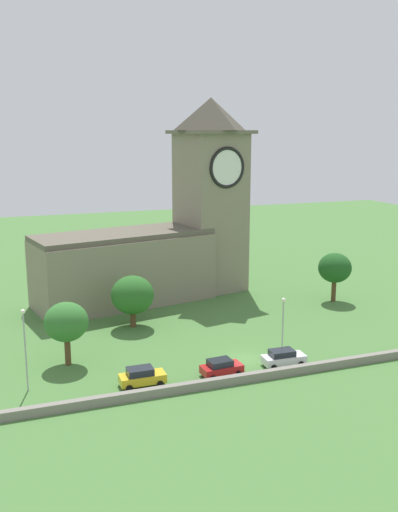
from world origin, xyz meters
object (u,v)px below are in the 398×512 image
object	(u,v)px
car_yellow	(142,377)
car_white	(283,357)
streetlamp_west_end	(25,338)
streetlamp_west_mid	(283,316)
church	(167,232)
tree_by_tower	(132,295)
tree_riverside_east	(66,322)
car_red	(221,367)
tree_churchyard	(335,268)

from	to	relation	value
car_yellow	car_white	xyz separation A→B (m)	(14.71, -0.28, -0.06)
streetlamp_west_end	streetlamp_west_mid	size ratio (longest dim) A/B	1.25
church	car_white	world-z (taller)	church
car_white	tree_by_tower	world-z (taller)	tree_by_tower
tree_by_tower	tree_riverside_east	size ratio (longest dim) A/B	0.97
church	car_yellow	bearing A→B (deg)	-111.39
car_yellow	streetlamp_west_mid	world-z (taller)	streetlamp_west_mid
car_yellow	car_red	size ratio (longest dim) A/B	1.04
car_red	tree_riverside_east	xyz separation A→B (m)	(-13.68, 7.87, 3.69)
tree_churchyard	car_yellow	bearing A→B (deg)	-151.53
car_yellow	tree_by_tower	bearing A→B (deg)	79.15
tree_riverside_east	tree_by_tower	bearing A→B (deg)	45.25
church	car_red	xyz separation A→B (m)	(-3.24, -28.70, -8.55)
car_yellow	streetlamp_west_end	xyz separation A→B (m)	(-10.12, 2.58, 4.23)
streetlamp_west_mid	tree_churchyard	size ratio (longest dim) A/B	0.91
car_white	tree_churchyard	bearing A→B (deg)	45.50
tree_churchyard	church	bearing A→B (deg)	152.66
streetlamp_west_end	tree_by_tower	world-z (taller)	streetlamp_west_end
streetlamp_west_end	car_red	bearing A→B (deg)	-9.51
car_yellow	tree_riverside_east	xyz separation A→B (m)	(-5.83, 7.45, 3.63)
church	car_white	size ratio (longest dim) A/B	7.21
tree_riverside_east	church	bearing A→B (deg)	50.93
streetlamp_west_mid	tree_by_tower	xyz separation A→B (m)	(-12.86, 14.08, -0.24)
car_red	church	bearing A→B (deg)	83.57
car_white	tree_churchyard	distance (m)	25.11
car_yellow	tree_by_tower	distance (m)	17.11
streetlamp_west_end	tree_by_tower	xyz separation A→B (m)	(13.28, 13.94, -1.13)
car_red	car_white	bearing A→B (deg)	1.20
car_yellow	streetlamp_west_mid	bearing A→B (deg)	8.66
car_red	streetlamp_west_mid	distance (m)	9.32
church	streetlamp_west_mid	distance (m)	26.81
car_red	tree_riverside_east	distance (m)	16.21
streetlamp_west_end	tree_churchyard	bearing A→B (deg)	19.35
church	streetlamp_west_end	size ratio (longest dim) A/B	4.14
car_red	streetlamp_west_mid	xyz separation A→B (m)	(8.19, 2.87, 3.41)
car_yellow	car_red	bearing A→B (deg)	-3.11
car_white	tree_riverside_east	distance (m)	22.26
streetlamp_west_end	tree_churchyard	size ratio (longest dim) A/B	1.14
church	tree_riverside_east	bearing A→B (deg)	-129.07
tree_by_tower	tree_churchyard	size ratio (longest dim) A/B	0.93
car_white	tree_riverside_east	xyz separation A→B (m)	(-20.54, 7.73, 3.69)
car_red	tree_by_tower	bearing A→B (deg)	105.43
car_white	tree_by_tower	xyz separation A→B (m)	(-11.54, 16.81, 3.15)
tree_by_tower	tree_riverside_east	bearing A→B (deg)	-134.75
car_yellow	car_red	distance (m)	7.86
car_yellow	streetlamp_west_end	world-z (taller)	streetlamp_west_end
car_red	tree_by_tower	size ratio (longest dim) A/B	0.65
car_red	car_yellow	bearing A→B (deg)	176.89
streetlamp_west_end	streetlamp_west_mid	world-z (taller)	streetlamp_west_end
streetlamp_west_end	tree_riverside_east	bearing A→B (deg)	48.61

